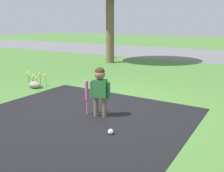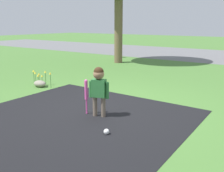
{
  "view_description": "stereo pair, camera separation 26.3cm",
  "coord_description": "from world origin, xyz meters",
  "px_view_note": "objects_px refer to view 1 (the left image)",
  "views": [
    {
      "loc": [
        2.57,
        -3.92,
        1.62
      ],
      "look_at": [
        0.18,
        -0.05,
        0.48
      ],
      "focal_mm": 40.0,
      "sensor_mm": 36.0,
      "label": 1
    },
    {
      "loc": [
        2.79,
        -3.77,
        1.62
      ],
      "look_at": [
        0.18,
        -0.05,
        0.48
      ],
      "focal_mm": 40.0,
      "sensor_mm": 36.0,
      "label": 2
    }
  ],
  "objects_px": {
    "child": "(100,85)",
    "sports_ball": "(111,132)",
    "fire_hydrant": "(108,51)",
    "baseball_bat": "(87,92)"
  },
  "relations": [
    {
      "from": "child",
      "to": "sports_ball",
      "type": "relative_size",
      "value": 10.51
    },
    {
      "from": "sports_ball",
      "to": "fire_hydrant",
      "type": "bearing_deg",
      "value": 122.81
    },
    {
      "from": "sports_ball",
      "to": "fire_hydrant",
      "type": "relative_size",
      "value": 0.12
    },
    {
      "from": "baseball_bat",
      "to": "sports_ball",
      "type": "relative_size",
      "value": 7.62
    },
    {
      "from": "child",
      "to": "baseball_bat",
      "type": "relative_size",
      "value": 1.38
    },
    {
      "from": "child",
      "to": "baseball_bat",
      "type": "height_order",
      "value": "child"
    },
    {
      "from": "child",
      "to": "baseball_bat",
      "type": "xyz_separation_m",
      "value": [
        -0.27,
        -0.03,
        -0.16
      ]
    },
    {
      "from": "child",
      "to": "fire_hydrant",
      "type": "distance_m",
      "value": 7.98
    },
    {
      "from": "fire_hydrant",
      "to": "baseball_bat",
      "type": "bearing_deg",
      "value": -60.23
    },
    {
      "from": "child",
      "to": "baseball_bat",
      "type": "distance_m",
      "value": 0.31
    }
  ]
}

